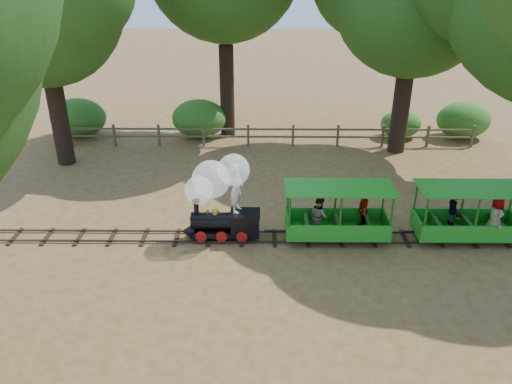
{
  "coord_description": "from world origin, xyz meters",
  "views": [
    {
      "loc": [
        -0.42,
        -13.11,
        7.98
      ],
      "look_at": [
        -0.57,
        0.5,
        1.35
      ],
      "focal_mm": 35.0,
      "sensor_mm": 36.0,
      "label": 1
    }
  ],
  "objects_px": {
    "carriage_front": "(338,217)",
    "fence": "(271,134)",
    "locomotive": "(218,192)",
    "carriage_rear": "(469,217)"
  },
  "relations": [
    {
      "from": "locomotive",
      "to": "carriage_rear",
      "type": "height_order",
      "value": "locomotive"
    },
    {
      "from": "carriage_rear",
      "to": "locomotive",
      "type": "bearing_deg",
      "value": 179.51
    },
    {
      "from": "locomotive",
      "to": "carriage_front",
      "type": "xyz_separation_m",
      "value": [
        3.58,
        -0.1,
        -0.79
      ]
    },
    {
      "from": "locomotive",
      "to": "fence",
      "type": "relative_size",
      "value": 0.15
    },
    {
      "from": "locomotive",
      "to": "fence",
      "type": "distance_m",
      "value": 8.16
    },
    {
      "from": "locomotive",
      "to": "fence",
      "type": "xyz_separation_m",
      "value": [
        1.68,
        7.92,
        -0.98
      ]
    },
    {
      "from": "carriage_front",
      "to": "fence",
      "type": "relative_size",
      "value": 0.18
    },
    {
      "from": "locomotive",
      "to": "carriage_front",
      "type": "relative_size",
      "value": 0.86
    },
    {
      "from": "fence",
      "to": "locomotive",
      "type": "bearing_deg",
      "value": -101.95
    },
    {
      "from": "locomotive",
      "to": "carriage_rear",
      "type": "distance_m",
      "value": 7.52
    }
  ]
}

